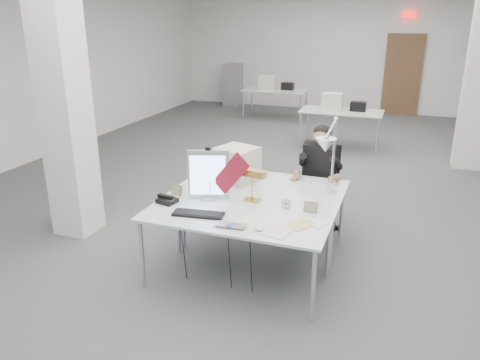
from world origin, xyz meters
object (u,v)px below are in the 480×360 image
object	(u,v)px
laptop	(229,227)
architect_lamp	(330,160)
desk_main	(237,216)
bankers_lamp	(252,186)
seated_person	(320,161)
beige_monitor	(237,164)
desk_phone	(167,201)
monitor	(209,175)
office_chair	(320,186)

from	to	relation	value
laptop	architect_lamp	size ratio (longest dim) A/B	0.33
laptop	desk_main	bearing A→B (deg)	95.07
bankers_lamp	seated_person	bearing A→B (deg)	76.70
seated_person	beige_monitor	world-z (taller)	seated_person
laptop	bankers_lamp	xyz separation A→B (m)	(-0.01, 0.70, 0.15)
architect_lamp	bankers_lamp	bearing A→B (deg)	-151.35
desk_main	desk_phone	size ratio (longest dim) A/B	9.95
bankers_lamp	architect_lamp	world-z (taller)	architect_lamp
beige_monitor	architect_lamp	xyz separation A→B (m)	(1.09, -0.27, 0.24)
monitor	desk_phone	xyz separation A→B (m)	(-0.35, -0.26, -0.24)
desk_main	seated_person	xyz separation A→B (m)	(0.51, 1.53, 0.16)
laptop	bankers_lamp	distance (m)	0.72
desk_main	architect_lamp	xyz separation A→B (m)	(0.75, 0.65, 0.45)
seated_person	monitor	distance (m)	1.55
office_chair	laptop	xyz separation A→B (m)	(-0.47, -1.90, 0.21)
desk_phone	architect_lamp	xyz separation A→B (m)	(1.52, 0.61, 0.42)
office_chair	architect_lamp	bearing A→B (deg)	-59.27
monitor	office_chair	bearing A→B (deg)	34.74
desk_main	bankers_lamp	distance (m)	0.42
monitor	laptop	distance (m)	0.81
desk_phone	beige_monitor	distance (m)	0.99
office_chair	desk_phone	distance (m)	2.02
office_chair	monitor	xyz separation A→B (m)	(-0.93, -1.29, 0.45)
beige_monitor	seated_person	bearing A→B (deg)	55.15
office_chair	beige_monitor	size ratio (longest dim) A/B	2.71
bankers_lamp	architect_lamp	size ratio (longest dim) A/B	0.36
laptop	office_chair	bearing A→B (deg)	73.75
office_chair	bankers_lamp	world-z (taller)	office_chair
desk_main	architect_lamp	world-z (taller)	architect_lamp
desk_main	office_chair	bearing A→B (deg)	72.11
bankers_lamp	desk_main	bearing A→B (deg)	-84.72
office_chair	bankers_lamp	xyz separation A→B (m)	(-0.48, -1.20, 0.35)
office_chair	desk_phone	xyz separation A→B (m)	(-1.28, -1.54, 0.22)
desk_main	bankers_lamp	size ratio (longest dim) A/B	5.70
laptop	desk_phone	xyz separation A→B (m)	(-0.81, 0.36, 0.01)
bankers_lamp	desk_phone	world-z (taller)	bankers_lamp
laptop	architect_lamp	distance (m)	1.27
architect_lamp	monitor	bearing A→B (deg)	-154.65
office_chair	seated_person	xyz separation A→B (m)	(0.00, -0.05, 0.34)
bankers_lamp	beige_monitor	distance (m)	0.64
office_chair	desk_main	bearing A→B (deg)	-91.64
office_chair	laptop	bearing A→B (deg)	-87.60
office_chair	seated_person	size ratio (longest dim) A/B	1.16
office_chair	desk_phone	world-z (taller)	office_chair
monitor	desk_phone	size ratio (longest dim) A/B	2.88
beige_monitor	laptop	bearing A→B (deg)	-54.06
seated_person	laptop	world-z (taller)	seated_person
desk_phone	desk_main	bearing A→B (deg)	9.02
laptop	desk_phone	size ratio (longest dim) A/B	1.59
seated_person	office_chair	bearing A→B (deg)	106.25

